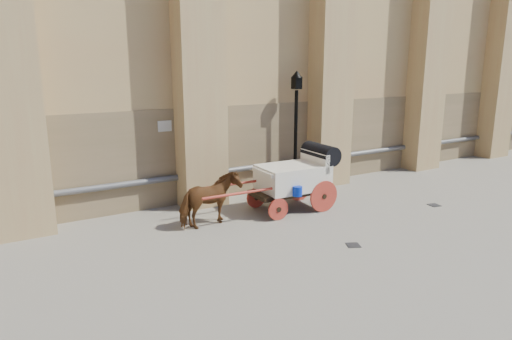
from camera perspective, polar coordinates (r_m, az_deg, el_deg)
ground at (r=11.99m, az=4.95°, el=-8.01°), size 90.00×90.00×0.00m
horse at (r=12.38m, az=-5.76°, el=-3.78°), size 1.84×1.10×1.45m
carriage at (r=13.76m, az=5.14°, el=-0.66°), size 4.44×1.59×1.93m
street_lamp at (r=15.55m, az=5.00°, el=5.27°), size 0.38×0.38×4.09m
drain_grate_near at (r=11.51m, az=12.05°, el=-9.17°), size 0.42×0.42×0.01m
drain_grate_far at (r=15.32m, az=21.38°, el=-4.11°), size 0.37×0.37×0.01m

